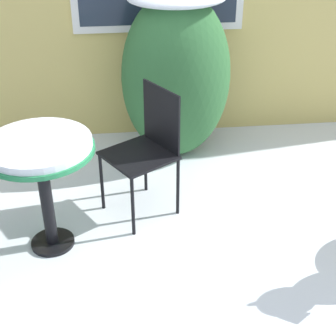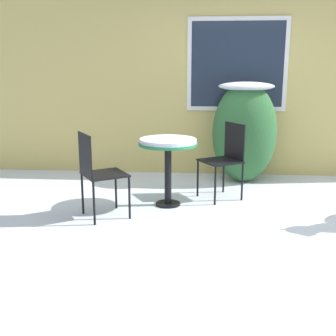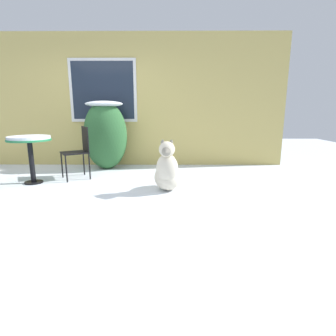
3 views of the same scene
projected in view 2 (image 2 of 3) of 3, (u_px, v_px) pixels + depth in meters
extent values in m
plane|color=silver|center=(239.00, 225.00, 4.30)|extent=(16.00, 16.00, 0.00)
cube|color=tan|center=(230.00, 80.00, 6.11)|extent=(8.00, 0.06, 2.79)
cube|color=silver|center=(237.00, 65.00, 6.01)|extent=(1.43, 0.04, 1.31)
cube|color=#1E2838|center=(237.00, 65.00, 5.99)|extent=(1.31, 0.01, 1.19)
ellipsoid|color=#2D6033|center=(244.00, 133.00, 5.81)|extent=(0.88, 0.65, 1.39)
ellipsoid|color=silver|center=(246.00, 86.00, 5.67)|extent=(0.75, 0.56, 0.12)
cylinder|color=black|center=(168.00, 204.00, 4.94)|extent=(0.29, 0.29, 0.03)
cylinder|color=black|center=(168.00, 174.00, 4.86)|extent=(0.08, 0.08, 0.69)
cylinder|color=#237A47|center=(168.00, 144.00, 4.78)|extent=(0.67, 0.67, 0.03)
cylinder|color=silver|center=(168.00, 141.00, 4.77)|extent=(0.65, 0.65, 0.05)
cube|color=black|center=(220.00, 161.00, 5.09)|extent=(0.59, 0.59, 0.02)
cube|color=black|center=(235.00, 141.00, 5.13)|extent=(0.22, 0.34, 0.44)
cylinder|color=black|center=(198.00, 178.00, 5.23)|extent=(0.02, 0.02, 0.46)
cylinder|color=black|center=(215.00, 186.00, 4.89)|extent=(0.02, 0.02, 0.46)
cylinder|color=black|center=(224.00, 175.00, 5.40)|extent=(0.02, 0.02, 0.46)
cylinder|color=black|center=(242.00, 182.00, 5.07)|extent=(0.02, 0.02, 0.46)
cube|color=black|center=(105.00, 174.00, 4.46)|extent=(0.59, 0.59, 0.02)
cube|color=black|center=(85.00, 155.00, 4.31)|extent=(0.23, 0.34, 0.44)
cylinder|color=black|center=(129.00, 198.00, 4.44)|extent=(0.02, 0.02, 0.46)
cylinder|color=black|center=(116.00, 189.00, 4.77)|extent=(0.02, 0.02, 0.46)
cylinder|color=black|center=(94.00, 203.00, 4.26)|extent=(0.02, 0.02, 0.46)
cylinder|color=black|center=(82.00, 194.00, 4.59)|extent=(0.02, 0.02, 0.46)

